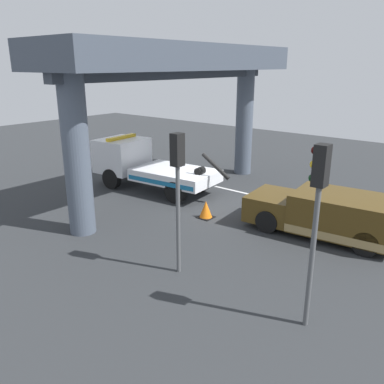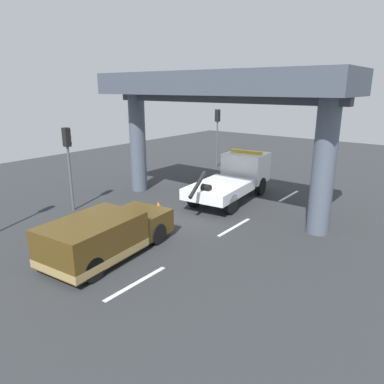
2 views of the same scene
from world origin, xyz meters
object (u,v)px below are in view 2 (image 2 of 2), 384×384
object	(u,v)px
tow_truck_white	(236,176)
traffic_light_mid	(218,125)
traffic_light_far	(68,151)
traffic_cone_orange	(158,209)
towed_van_green	(105,236)

from	to	relation	value
tow_truck_white	traffic_light_mid	bearing A→B (deg)	41.25
traffic_light_far	traffic_cone_orange	xyz separation A→B (m)	(2.02, -3.97, -2.69)
traffic_light_far	traffic_cone_orange	size ratio (longest dim) A/B	5.92
tow_truck_white	traffic_light_mid	distance (m)	8.30
tow_truck_white	traffic_light_far	bearing A→B (deg)	142.60
traffic_light_mid	traffic_cone_orange	bearing A→B (deg)	-160.10
towed_van_green	traffic_cone_orange	distance (m)	4.62
tow_truck_white	towed_van_green	size ratio (longest dim) A/B	1.36
tow_truck_white	traffic_cone_orange	size ratio (longest dim) A/B	10.48
towed_van_green	traffic_light_mid	size ratio (longest dim) A/B	1.23
towed_van_green	tow_truck_white	bearing A→B (deg)	0.52
traffic_light_far	traffic_light_mid	xyz separation A→B (m)	(13.00, 0.00, 0.17)
traffic_light_far	traffic_cone_orange	bearing A→B (deg)	-63.03
tow_truck_white	traffic_light_far	size ratio (longest dim) A/B	1.77
traffic_cone_orange	tow_truck_white	bearing A→B (deg)	-15.17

